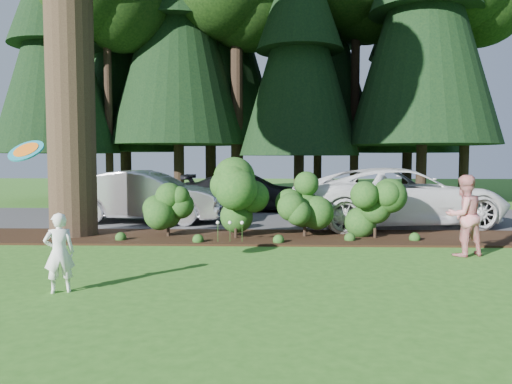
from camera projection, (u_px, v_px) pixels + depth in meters
ground at (235, 264)px, 9.91m from camera, size 80.00×80.00×0.00m
mulch_bed at (244, 237)px, 13.15m from camera, size 16.00×2.50×0.05m
driveway at (251, 218)px, 17.38m from camera, size 22.00×6.00×0.03m
shrub_row at (273, 208)px, 12.96m from camera, size 6.53×1.60×1.61m
lily_cluster at (230, 224)px, 12.27m from camera, size 0.69×0.09×0.57m
tree_wall at (263, 13)px, 25.57m from camera, size 25.66×12.15×17.09m
car_silver_wagon at (147, 197)px, 16.05m from camera, size 5.18×2.18×1.66m
car_white_suv at (400, 197)px, 15.20m from camera, size 6.84×4.08×1.78m
car_dark_suv at (248, 192)px, 19.63m from camera, size 5.08×2.08×1.47m
child at (59, 253)px, 7.82m from camera, size 0.54×0.46×1.26m
adult at (464, 216)px, 10.73m from camera, size 1.02×0.90×1.75m
frisbee at (26, 151)px, 7.70m from camera, size 0.60×0.47×0.41m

